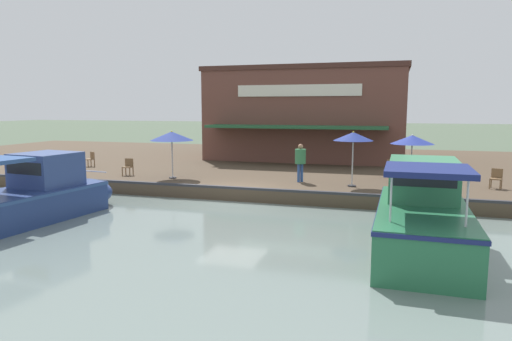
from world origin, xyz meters
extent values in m
plane|color=#4C5B47|center=(0.00, 0.00, 0.00)|extent=(220.00, 220.00, 0.00)
cube|color=#4C3D2D|center=(-11.00, 0.00, 0.30)|extent=(22.00, 56.00, 0.60)
cube|color=#2D2D33|center=(-0.10, 0.00, 0.65)|extent=(0.20, 50.40, 0.10)
cube|color=brown|center=(-13.56, 0.76, 3.48)|extent=(7.81, 12.71, 5.77)
cube|color=#472A23|center=(-13.56, 0.76, 6.52)|extent=(7.97, 12.96, 0.30)
cube|color=#235633|center=(-8.76, 0.76, 2.90)|extent=(1.80, 10.80, 0.16)
cube|color=silver|center=(-9.62, 0.76, 5.07)|extent=(0.08, 7.63, 0.70)
cylinder|color=#B7B7B7|center=(-2.17, 4.78, 1.73)|extent=(0.06, 0.06, 2.25)
cylinder|color=#2D2D33|center=(-2.17, 4.78, 0.63)|extent=(0.36, 0.36, 0.06)
cone|color=navy|center=(-2.17, 4.78, 2.80)|extent=(1.71, 1.71, 0.37)
cone|color=yellow|center=(-2.17, 4.78, 2.82)|extent=(1.06, 1.06, 0.29)
sphere|color=yellow|center=(-2.17, 4.78, 2.98)|extent=(0.08, 0.08, 0.08)
cylinder|color=#B7B7B7|center=(-2.02, -3.84, 1.67)|extent=(0.06, 0.06, 2.13)
cylinder|color=#2D2D33|center=(-2.02, -3.84, 0.63)|extent=(0.36, 0.36, 0.06)
cone|color=navy|center=(-2.02, -3.84, 2.67)|extent=(2.09, 2.09, 0.43)
cone|color=yellow|center=(-2.02, -3.84, 2.69)|extent=(1.30, 1.30, 0.34)
sphere|color=yellow|center=(-2.02, -3.84, 2.88)|extent=(0.08, 0.08, 0.08)
cylinder|color=#B7B7B7|center=(-4.73, 7.29, 1.60)|extent=(0.06, 0.06, 2.00)
cylinder|color=#2D2D33|center=(-4.73, 7.29, 0.63)|extent=(0.36, 0.36, 0.06)
cone|color=navy|center=(-4.73, 7.29, 2.54)|extent=(2.00, 2.00, 0.42)
cone|color=white|center=(-4.73, 7.29, 2.56)|extent=(1.24, 1.24, 0.33)
sphere|color=white|center=(-4.73, 7.29, 2.75)|extent=(0.08, 0.08, 0.08)
cube|color=brown|center=(-2.06, -6.27, 0.81)|extent=(0.05, 0.05, 0.42)
cube|color=brown|center=(-2.01, -6.67, 0.81)|extent=(0.05, 0.05, 0.42)
cube|color=brown|center=(-2.46, -6.32, 0.81)|extent=(0.05, 0.05, 0.42)
cube|color=brown|center=(-2.41, -6.72, 0.81)|extent=(0.05, 0.05, 0.42)
cube|color=brown|center=(-2.24, -6.49, 1.03)|extent=(0.50, 0.50, 0.05)
cube|color=brown|center=(-2.43, -6.52, 1.25)|extent=(0.10, 0.44, 0.40)
cube|color=brown|center=(-3.11, 10.81, 0.81)|extent=(0.05, 0.05, 0.42)
cube|color=brown|center=(-3.24, 10.43, 0.81)|extent=(0.05, 0.05, 0.42)
cube|color=brown|center=(-3.49, 10.94, 0.81)|extent=(0.05, 0.05, 0.42)
cube|color=brown|center=(-3.62, 10.56, 0.81)|extent=(0.05, 0.05, 0.42)
cube|color=brown|center=(-3.36, 10.69, 1.03)|extent=(0.56, 0.56, 0.05)
cube|color=brown|center=(-3.55, 10.75, 1.25)|extent=(0.18, 0.43, 0.40)
cube|color=brown|center=(-4.45, -10.54, 0.81)|extent=(0.05, 0.05, 0.42)
cube|color=brown|center=(-4.62, -10.91, 0.81)|extent=(0.05, 0.05, 0.42)
cube|color=brown|center=(-4.81, -10.38, 0.81)|extent=(0.05, 0.05, 0.42)
cube|color=brown|center=(-4.98, -10.74, 0.81)|extent=(0.05, 0.05, 0.42)
cube|color=brown|center=(-4.72, -10.64, 1.03)|extent=(0.58, 0.58, 0.05)
cube|color=brown|center=(-4.90, -10.56, 1.25)|extent=(0.22, 0.42, 0.40)
cube|color=brown|center=(-5.41, 6.61, 0.81)|extent=(0.04, 0.04, 0.42)
cube|color=brown|center=(-5.39, 6.21, 0.81)|extent=(0.04, 0.04, 0.42)
cube|color=brown|center=(-5.81, 6.59, 0.81)|extent=(0.04, 0.04, 0.42)
cube|color=brown|center=(-5.79, 6.19, 0.81)|extent=(0.04, 0.04, 0.42)
cube|color=brown|center=(-5.60, 6.40, 1.03)|extent=(0.46, 0.46, 0.05)
cube|color=brown|center=(-5.80, 6.39, 1.25)|extent=(0.06, 0.44, 0.40)
cylinder|color=#2D5193|center=(-2.80, 2.42, 1.03)|extent=(0.13, 0.13, 0.86)
cylinder|color=#2D5193|center=(-2.67, 2.29, 1.03)|extent=(0.13, 0.13, 0.86)
cylinder|color=#337547|center=(-2.74, 2.36, 1.80)|extent=(0.50, 0.50, 0.68)
sphere|color=#9E7051|center=(-2.74, 2.36, 2.25)|extent=(0.23, 0.23, 0.23)
cube|color=navy|center=(5.35, -5.74, 0.63)|extent=(5.80, 3.02, 1.10)
ellipsoid|color=navy|center=(2.59, -5.41, 0.63)|extent=(2.22, 2.47, 1.10)
cube|color=#2D4C84|center=(5.35, -5.74, 1.10)|extent=(5.87, 3.06, 0.10)
cube|color=navy|center=(4.38, -5.63, 1.79)|extent=(2.12, 2.11, 1.22)
cube|color=black|center=(5.30, -5.74, 1.95)|extent=(0.26, 1.66, 0.43)
cylinder|color=silver|center=(2.36, -5.38, 1.48)|extent=(0.27, 1.89, 0.04)
cube|color=#287047|center=(4.98, 7.30, 0.72)|extent=(6.01, 2.43, 1.29)
ellipsoid|color=#287047|center=(1.99, 7.35, 0.72)|extent=(2.14, 2.25, 1.29)
cube|color=navy|center=(4.98, 7.30, 1.29)|extent=(6.08, 2.47, 0.10)
cube|color=#337A51|center=(3.92, 7.32, 1.96)|extent=(2.25, 1.90, 1.18)
cube|color=black|center=(5.01, 7.30, 2.11)|extent=(0.09, 1.63, 0.41)
cube|color=navy|center=(6.38, 7.28, 2.54)|extent=(2.15, 2.01, 0.14)
cylinder|color=silver|center=(7.03, 8.09, 1.95)|extent=(0.05, 0.05, 1.17)
cylinder|color=silver|center=(7.00, 6.46, 1.95)|extent=(0.05, 0.05, 1.17)
cylinder|color=silver|center=(1.74, 7.36, 1.67)|extent=(0.07, 1.86, 0.04)
cylinder|color=brown|center=(-16.88, -4.85, 2.09)|extent=(0.35, 0.35, 2.98)
sphere|color=#2D6028|center=(-16.88, -4.85, 5.04)|extent=(3.88, 3.88, 3.88)
sphere|color=#2D6028|center=(-16.10, -5.43, 4.65)|extent=(2.72, 2.72, 2.72)
camera|label=1|loc=(17.92, 6.47, 4.02)|focal=32.00mm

